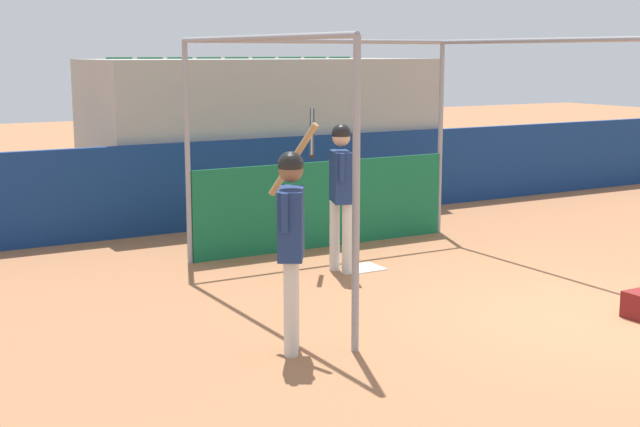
% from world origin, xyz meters
% --- Properties ---
extents(ground_plane, '(60.00, 60.00, 0.00)m').
position_xyz_m(ground_plane, '(0.00, 0.00, 0.00)').
color(ground_plane, '#9E6642').
extents(outfield_wall, '(24.00, 0.12, 1.38)m').
position_xyz_m(outfield_wall, '(0.00, 6.44, 0.69)').
color(outfield_wall, navy).
rests_on(outfield_wall, ground).
extents(bleacher_section, '(5.95, 2.40, 2.66)m').
position_xyz_m(bleacher_section, '(0.00, 7.70, 1.33)').
color(bleacher_section, '#9E9E99').
rests_on(bleacher_section, ground).
extents(batting_cage, '(4.16, 4.13, 2.92)m').
position_xyz_m(batting_cage, '(-0.65, 3.68, 1.24)').
color(batting_cage, gray).
rests_on(batting_cage, ground).
extents(home_plate, '(0.44, 0.44, 0.02)m').
position_xyz_m(home_plate, '(-0.88, 3.00, 0.01)').
color(home_plate, white).
rests_on(home_plate, ground).
extents(player_batter, '(0.61, 0.97, 2.04)m').
position_xyz_m(player_batter, '(-1.23, 3.01, 1.15)').
color(player_batter, silver).
rests_on(player_batter, ground).
extents(player_waiting, '(0.57, 0.79, 2.11)m').
position_xyz_m(player_waiting, '(-3.22, 0.62, 1.15)').
color(player_waiting, silver).
rests_on(player_waiting, ground).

